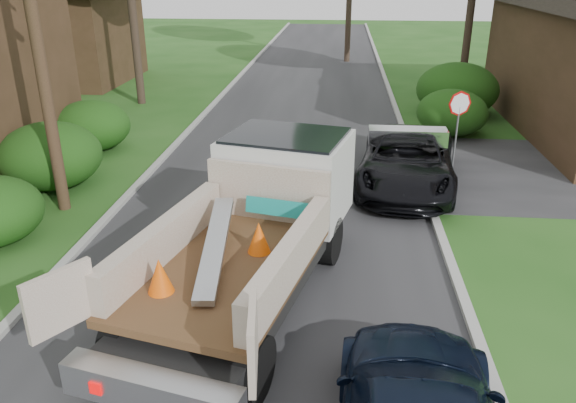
# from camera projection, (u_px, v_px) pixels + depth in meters

# --- Properties ---
(ground) EXTENTS (120.00, 120.00, 0.00)m
(ground) POSITION_uv_depth(u_px,v_px,m) (238.00, 335.00, 9.74)
(ground) COLOR #1E4B15
(ground) RESTS_ON ground
(road) EXTENTS (8.00, 90.00, 0.02)m
(road) POSITION_uv_depth(u_px,v_px,m) (289.00, 155.00, 18.91)
(road) COLOR #28282B
(road) RESTS_ON ground
(curb_left) EXTENTS (0.20, 90.00, 0.12)m
(curb_left) POSITION_uv_depth(u_px,v_px,m) (171.00, 150.00, 19.23)
(curb_left) COLOR #9E9E99
(curb_left) RESTS_ON ground
(curb_right) EXTENTS (0.20, 90.00, 0.12)m
(curb_right) POSITION_uv_depth(u_px,v_px,m) (413.00, 157.00, 18.54)
(curb_right) COLOR #9E9E99
(curb_right) RESTS_ON ground
(stop_sign) EXTENTS (0.71, 0.32, 2.48)m
(stop_sign) POSITION_uv_depth(u_px,v_px,m) (459.00, 114.00, 16.86)
(stop_sign) COLOR slate
(stop_sign) RESTS_ON ground
(utility_pole) EXTENTS (2.42, 1.25, 10.00)m
(utility_pole) POSITION_uv_depth(u_px,v_px,m) (30.00, 0.00, 12.75)
(utility_pole) COLOR #382619
(utility_pole) RESTS_ON ground
(house_left_far) EXTENTS (7.56, 7.56, 6.00)m
(house_left_far) POSITION_uv_depth(u_px,v_px,m) (58.00, 23.00, 29.86)
(house_left_far) COLOR #382717
(house_left_far) RESTS_ON ground
(hedge_left_b) EXTENTS (2.86, 2.86, 1.87)m
(hedge_left_b) POSITION_uv_depth(u_px,v_px,m) (50.00, 156.00, 15.89)
(hedge_left_b) COLOR #163F0E
(hedge_left_b) RESTS_ON ground
(hedge_left_c) EXTENTS (2.60, 2.60, 1.70)m
(hedge_left_c) POSITION_uv_depth(u_px,v_px,m) (91.00, 126.00, 19.15)
(hedge_left_c) COLOR #163F0E
(hedge_left_c) RESTS_ON ground
(hedge_right_a) EXTENTS (2.60, 2.60, 1.70)m
(hedge_right_a) POSITION_uv_depth(u_px,v_px,m) (452.00, 113.00, 20.83)
(hedge_right_a) COLOR #163F0E
(hedge_right_a) RESTS_ON ground
(hedge_right_b) EXTENTS (3.38, 3.38, 2.21)m
(hedge_right_b) POSITION_uv_depth(u_px,v_px,m) (457.00, 90.00, 23.43)
(hedge_right_b) COLOR #163F0E
(hedge_right_b) RESTS_ON ground
(flatbed_truck) EXTENTS (4.44, 7.49, 2.66)m
(flatbed_truck) POSITION_uv_depth(u_px,v_px,m) (265.00, 211.00, 11.05)
(flatbed_truck) COLOR black
(flatbed_truck) RESTS_ON ground
(black_pickup) EXTENTS (3.32, 5.93, 1.57)m
(black_pickup) POSITION_uv_depth(u_px,v_px,m) (407.00, 160.00, 16.00)
(black_pickup) COLOR black
(black_pickup) RESTS_ON ground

